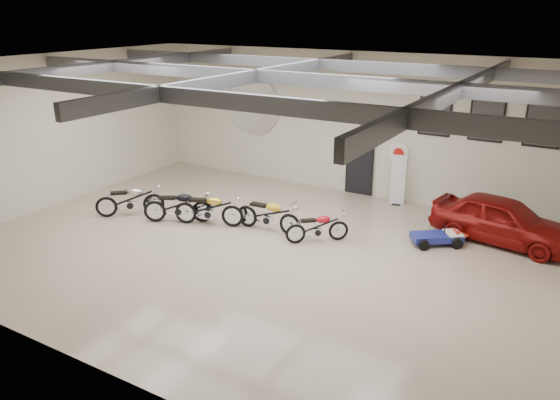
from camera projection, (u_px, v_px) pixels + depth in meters
The scene contains 19 objects.
floor at pixel (258, 249), 15.19m from camera, with size 16.00×12.00×0.01m, color tan.
ceiling at pixel (255, 66), 13.53m from camera, with size 16.00×12.00×0.01m, color slate.
back_wall at pixel (349, 124), 19.23m from camera, with size 16.00×0.02×5.00m, color beige.
left_wall at pixel (56, 130), 18.19m from camera, with size 0.02×12.00×5.00m, color beige.
ceiling_beams at pixel (256, 76), 13.61m from camera, with size 15.80×11.80×0.32m, color #56575D, non-canonical shape.
door at pixel (360, 166), 19.43m from camera, with size 0.92×0.08×2.10m, color black.
logo_plaque at pixel (253, 106), 21.01m from camera, with size 2.30×0.06×1.16m, color silver, non-canonical shape.
poster_left at pixel (435, 115), 17.56m from camera, with size 1.05×0.08×1.35m, color black, non-canonical shape.
poster_mid at pixel (487, 120), 16.79m from camera, with size 1.05×0.08×1.35m, color black, non-canonical shape.
poster_right at pixel (544, 125), 16.03m from camera, with size 1.05×0.08×1.35m, color black, non-canonical shape.
oil_sign at pixel (399, 153), 18.55m from camera, with size 0.72×0.10×0.72m, color white, non-canonical shape.
banner_stand at pixel (398, 180), 18.36m from camera, with size 0.49×0.19×1.79m, color white, non-canonical shape.
motorcycle_silver at pixel (130, 199), 17.51m from camera, with size 2.12×0.66×1.10m, color silver, non-canonical shape.
motorcycle_black at pixel (178, 205), 16.98m from camera, with size 2.14×0.66×1.11m, color silver, non-canonical shape.
motorcycle_gold at pixel (209, 208), 16.72m from camera, with size 2.14×0.66×1.12m, color silver, non-canonical shape.
motorcycle_yellow at pixel (268, 214), 16.27m from camera, with size 2.11×0.65×1.10m, color silver, non-canonical shape.
motorcycle_red at pixel (317, 227), 15.54m from camera, with size 1.81×0.56×0.94m, color silver, non-canonical shape.
go_kart at pixel (442, 234), 15.41m from camera, with size 1.72×0.77×0.62m, color navy, non-canonical shape.
vintage_car at pixel (502, 220), 15.49m from camera, with size 3.94×1.59×1.34m, color maroon.
Camera 1 is at (7.58, -11.63, 6.34)m, focal length 35.00 mm.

